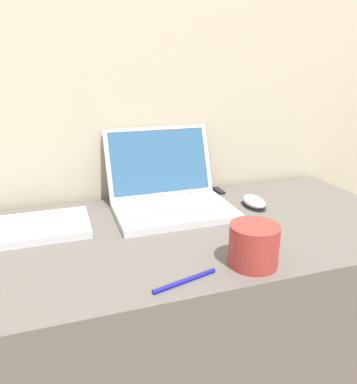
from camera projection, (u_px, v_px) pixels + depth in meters
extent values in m
cube|color=#BCB299|center=(137.00, 34.00, 1.07)|extent=(7.00, 0.04, 2.50)
cube|color=#5B5651|center=(173.00, 355.00, 1.06)|extent=(1.28, 0.56, 0.77)
cube|color=silver|center=(174.00, 211.00, 1.03)|extent=(0.32, 0.22, 0.02)
cube|color=gray|center=(172.00, 205.00, 1.04)|extent=(0.28, 0.12, 0.00)
cube|color=silver|center=(159.00, 161.00, 1.13)|extent=(0.32, 0.08, 0.20)
cube|color=#2D567F|center=(160.00, 161.00, 1.12)|extent=(0.29, 0.07, 0.18)
cylinder|color=#9E332D|center=(254.00, 245.00, 0.77)|extent=(0.10, 0.10, 0.09)
cylinder|color=black|center=(255.00, 227.00, 0.75)|extent=(0.09, 0.09, 0.01)
ellipsoid|color=black|center=(254.00, 205.00, 1.09)|extent=(0.06, 0.10, 0.01)
ellipsoid|color=silver|center=(254.00, 201.00, 1.09)|extent=(0.05, 0.09, 0.03)
cube|color=silver|center=(4.00, 232.00, 0.91)|extent=(0.40, 0.17, 0.02)
cube|color=black|center=(219.00, 191.00, 1.22)|extent=(0.02, 0.06, 0.01)
cylinder|color=#191999|center=(185.00, 281.00, 0.71)|extent=(0.14, 0.04, 0.01)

